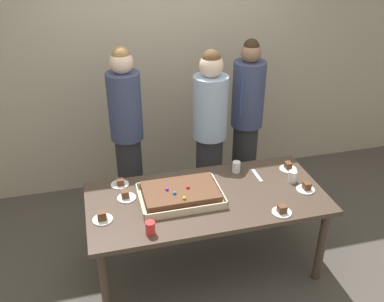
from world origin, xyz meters
name	(u,v)px	position (x,y,z in m)	size (l,w,h in m)	color
ground_plane	(206,265)	(0.00, 0.00, 0.00)	(12.00, 12.00, 0.00)	#4C4742
interior_back_panel	(165,49)	(0.00, 1.60, 1.50)	(8.00, 0.12, 3.00)	#B2A893
party_table	(207,205)	(0.00, 0.00, 0.66)	(1.90, 0.89, 0.74)	#47382D
sheet_cake	(180,194)	(-0.21, 0.03, 0.78)	(0.65, 0.44, 0.12)	beige
plated_slice_near_left	(288,167)	(0.81, 0.23, 0.76)	(0.15, 0.15, 0.07)	white
plated_slice_near_right	(120,183)	(-0.65, 0.34, 0.76)	(0.15, 0.15, 0.06)	white
plated_slice_far_left	(282,211)	(0.49, -0.35, 0.76)	(0.15, 0.15, 0.07)	white
plated_slice_far_right	(126,196)	(-0.63, 0.14, 0.76)	(0.15, 0.15, 0.07)	white
plated_slice_center_front	(102,217)	(-0.83, -0.09, 0.76)	(0.15, 0.15, 0.08)	white
plated_slice_center_back	(306,188)	(0.81, -0.11, 0.76)	(0.15, 0.15, 0.07)	white
drink_cup_nearest	(150,228)	(-0.51, -0.33, 0.79)	(0.07, 0.07, 0.10)	red
drink_cup_middle	(293,177)	(0.76, 0.03, 0.79)	(0.07, 0.07, 0.10)	white
drink_cup_far_end	(236,167)	(0.35, 0.30, 0.79)	(0.07, 0.07, 0.10)	white
cake_server_utensil	(257,176)	(0.51, 0.19, 0.74)	(0.03, 0.20, 0.01)	silver
person_serving_front	(210,134)	(0.25, 0.76, 0.90)	(0.32, 0.32, 1.71)	#28282D
person_green_shirt_behind	(127,134)	(-0.52, 0.89, 0.93)	(0.30, 0.30, 1.75)	#28282D
person_striped_tie_right	(246,121)	(0.68, 0.94, 0.90)	(0.32, 0.32, 1.73)	#28282D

